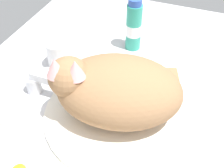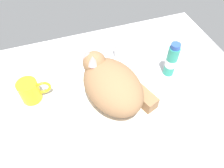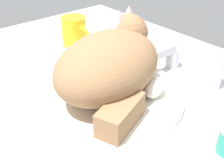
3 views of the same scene
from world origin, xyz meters
TOP-DOWN VIEW (x-y plane):
  - ground_plane at (0.00, 0.00)cm, footprint 110.00×82.50cm
  - sink_basin at (0.00, 0.00)cm, footprint 32.59×32.59cm
  - faucet at (0.00, 20.11)cm, footprint 14.50×10.67cm
  - cat at (0.00, 0.89)cm, footprint 25.43×29.32cm
  - coffee_mug at (-27.47, 9.91)cm, footprint 11.26×7.18cm
  - rinse_cup at (11.00, 20.43)cm, footprint 6.31×6.31cm
  - soap_dish at (-9.54, 20.75)cm, footprint 9.00×6.40cm
  - soap_bar at (-9.54, 20.75)cm, footprint 7.22×6.04cm
  - toothpaste_bottle at (25.58, 5.11)cm, footprint 4.33×4.33cm

SIDE VIEW (x-z plane):
  - ground_plane at x=0.00cm, z-range -3.00..0.00cm
  - sink_basin at x=0.00cm, z-range 0.00..1.08cm
  - soap_dish at x=-9.54cm, z-range 0.00..1.20cm
  - soap_bar at x=-9.54cm, z-range 1.20..3.24cm
  - faucet at x=0.00cm, z-range -0.36..6.02cm
  - rinse_cup at x=11.00cm, z-range 0.00..7.32cm
  - coffee_mug at x=-27.47cm, z-range 0.00..8.53cm
  - toothpaste_bottle at x=25.58cm, z-range -0.48..14.51cm
  - cat at x=0.00cm, z-range 0.06..15.77cm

